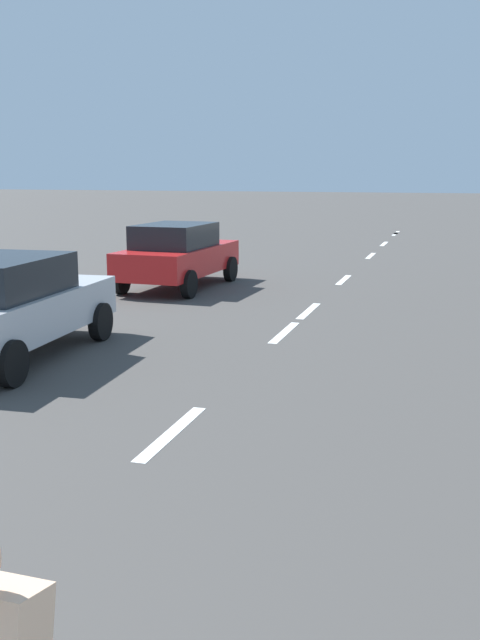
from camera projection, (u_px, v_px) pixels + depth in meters
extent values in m
plane|color=#423F3D|center=(337.00, 286.00, 18.51)|extent=(160.00, 160.00, 0.00)
cube|color=white|center=(172.00, 432.00, 8.14)|extent=(0.16, 1.80, 0.01)
cube|color=white|center=(284.00, 332.00, 13.16)|extent=(0.16, 1.80, 0.01)
cube|color=white|center=(309.00, 311.00, 15.17)|extent=(0.16, 1.80, 0.01)
cube|color=white|center=(344.00, 280.00, 19.47)|extent=(0.16, 1.80, 0.01)
cube|color=white|center=(371.00, 256.00, 24.95)|extent=(0.16, 1.80, 0.01)
cube|color=white|center=(384.00, 244.00, 28.99)|extent=(0.16, 1.80, 0.01)
cube|color=white|center=(397.00, 233.00, 34.16)|extent=(0.16, 1.80, 0.01)
cube|color=white|center=(395.00, 234.00, 33.45)|extent=(0.16, 1.80, 0.01)
cube|color=#B7BABF|center=(8.00, 313.00, 11.30)|extent=(1.98, 4.28, 0.64)
cylinder|color=black|center=(7.00, 317.00, 12.93)|extent=(0.21, 0.65, 0.64)
cylinder|color=black|center=(101.00, 322.00, 12.53)|extent=(0.21, 0.65, 0.64)
cylinder|color=black|center=(11.00, 363.00, 9.81)|extent=(0.21, 0.65, 0.64)
cube|color=red|center=(179.00, 259.00, 18.12)|extent=(1.87, 4.13, 0.64)
cube|color=black|center=(175.00, 236.00, 17.81)|extent=(1.59, 2.17, 0.56)
cylinder|color=black|center=(170.00, 266.00, 19.74)|extent=(0.21, 0.65, 0.64)
cylinder|color=black|center=(230.00, 269.00, 19.20)|extent=(0.21, 0.65, 0.64)
cylinder|color=black|center=(121.00, 281.00, 17.18)|extent=(0.21, 0.65, 0.64)
cylinder|color=black|center=(189.00, 284.00, 16.64)|extent=(0.21, 0.65, 0.64)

